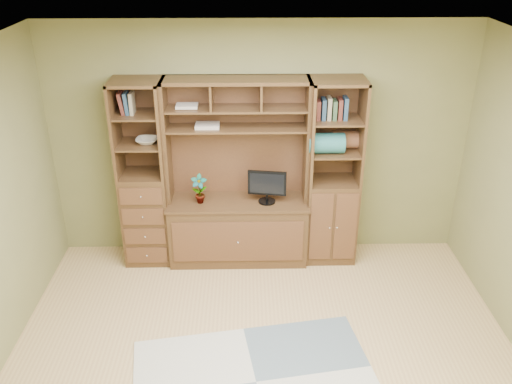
{
  "coord_description": "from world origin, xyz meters",
  "views": [
    {
      "loc": [
        -0.14,
        -3.48,
        3.42
      ],
      "look_at": [
        -0.05,
        1.2,
        1.1
      ],
      "focal_mm": 38.0,
      "sensor_mm": 36.0,
      "label": 1
    }
  ],
  "objects_px": {
    "center_hutch": "(237,176)",
    "monitor": "(267,181)",
    "right_tower": "(333,174)",
    "left_tower": "(143,175)"
  },
  "relations": [
    {
      "from": "center_hutch",
      "to": "left_tower",
      "type": "xyz_separation_m",
      "value": [
        -1.0,
        0.04,
        0.0
      ]
    },
    {
      "from": "center_hutch",
      "to": "left_tower",
      "type": "distance_m",
      "value": 1.0
    },
    {
      "from": "left_tower",
      "to": "monitor",
      "type": "distance_m",
      "value": 1.32
    },
    {
      "from": "center_hutch",
      "to": "left_tower",
      "type": "relative_size",
      "value": 1.0
    },
    {
      "from": "center_hutch",
      "to": "left_tower",
      "type": "bearing_deg",
      "value": 177.71
    },
    {
      "from": "center_hutch",
      "to": "monitor",
      "type": "distance_m",
      "value": 0.32
    },
    {
      "from": "right_tower",
      "to": "monitor",
      "type": "relative_size",
      "value": 4.09
    },
    {
      "from": "right_tower",
      "to": "monitor",
      "type": "distance_m",
      "value": 0.72
    },
    {
      "from": "left_tower",
      "to": "monitor",
      "type": "bearing_deg",
      "value": -3.26
    },
    {
      "from": "right_tower",
      "to": "monitor",
      "type": "bearing_deg",
      "value": -173.97
    }
  ]
}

